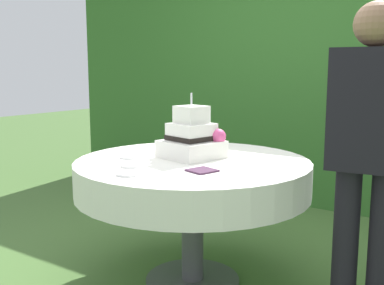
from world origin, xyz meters
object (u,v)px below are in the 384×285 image
at_px(cake_table, 193,177).
at_px(serving_plate_far, 217,147).
at_px(serving_plate_right, 132,165).
at_px(napkin_stack, 202,170).
at_px(serving_plate_near, 131,157).
at_px(standing_person, 369,153).
at_px(wedding_cake, 193,139).
at_px(serving_plate_left, 128,174).

xyz_separation_m(cake_table, serving_plate_far, (-0.09, 0.44, 0.11)).
relative_size(cake_table, serving_plate_far, 10.27).
bearing_deg(cake_table, serving_plate_right, -117.39).
xyz_separation_m(serving_plate_right, napkin_stack, (0.39, 0.11, -0.00)).
distance_m(serving_plate_near, standing_person, 1.38).
bearing_deg(wedding_cake, serving_plate_right, -109.02).
bearing_deg(napkin_stack, serving_plate_far, 114.22).
height_order(serving_plate_near, serving_plate_left, same).
bearing_deg(napkin_stack, serving_plate_right, -164.34).
relative_size(wedding_cake, serving_plate_near, 2.93).
distance_m(cake_table, napkin_stack, 0.33).
bearing_deg(serving_plate_right, wedding_cake, 70.98).
xyz_separation_m(serving_plate_near, serving_plate_right, (0.17, -0.19, 0.00)).
relative_size(wedding_cake, standing_person, 0.25).
bearing_deg(serving_plate_far, cake_table, -78.83).
distance_m(cake_table, wedding_cake, 0.23).
distance_m(cake_table, serving_plate_right, 0.40).
height_order(cake_table, serving_plate_far, serving_plate_far).
distance_m(serving_plate_right, standing_person, 1.23).
distance_m(napkin_stack, standing_person, 0.83).
height_order(wedding_cake, serving_plate_far, wedding_cake).
bearing_deg(serving_plate_near, wedding_cake, 34.28).
bearing_deg(standing_person, cake_table, 175.22).
xyz_separation_m(wedding_cake, serving_plate_far, (-0.05, 0.38, -0.11)).
distance_m(wedding_cake, serving_plate_right, 0.44).
relative_size(serving_plate_near, serving_plate_far, 0.99).
distance_m(wedding_cake, serving_plate_near, 0.39).
bearing_deg(standing_person, serving_plate_near, -177.16).
bearing_deg(serving_plate_left, serving_plate_right, 124.76).
distance_m(wedding_cake, serving_plate_far, 0.40).
bearing_deg(serving_plate_left, serving_plate_near, 129.20).
relative_size(cake_table, serving_plate_near, 10.36).
bearing_deg(standing_person, serving_plate_far, 154.75).
relative_size(serving_plate_near, standing_person, 0.08).
bearing_deg(serving_plate_left, napkin_stack, 46.14).
xyz_separation_m(cake_table, standing_person, (1.02, -0.09, 0.27)).
bearing_deg(napkin_stack, serving_plate_left, -133.86).
relative_size(serving_plate_far, serving_plate_left, 1.15).
height_order(wedding_cake, serving_plate_near, wedding_cake).
distance_m(serving_plate_left, standing_person, 1.17).
bearing_deg(serving_plate_right, cake_table, 62.61).
bearing_deg(standing_person, napkin_stack, -169.78).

